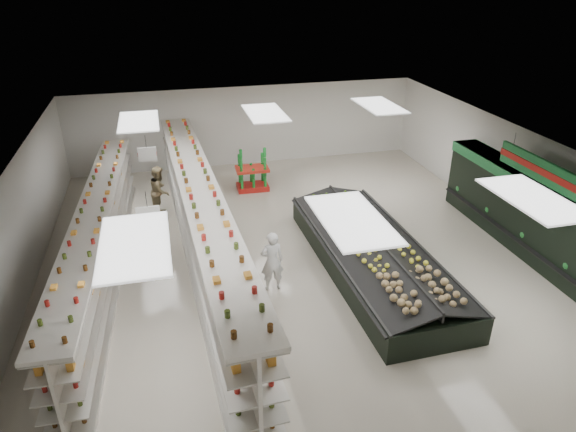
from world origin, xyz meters
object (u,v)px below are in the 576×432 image
object	(u,v)px
gondola_left	(100,244)
soda_endcap	(252,171)
produce_island	(373,254)
shopper_main	(272,261)
gondola_center	(202,228)
shopper_background	(160,191)

from	to	relation	value
gondola_left	soda_endcap	world-z (taller)	gondola_left
produce_island	shopper_main	world-z (taller)	shopper_main
gondola_left	gondola_center	bearing A→B (deg)	1.72
gondola_left	shopper_main	size ratio (longest dim) A/B	7.03
shopper_main	shopper_background	xyz separation A→B (m)	(-2.61, 5.22, 0.02)
shopper_background	shopper_main	bearing A→B (deg)	-138.52
gondola_left	gondola_center	world-z (taller)	gondola_center
produce_island	shopper_background	size ratio (longest dim) A/B	4.30
gondola_left	gondola_center	xyz separation A→B (m)	(2.67, -0.05, 0.16)
soda_endcap	shopper_background	world-z (taller)	shopper_background
gondola_center	shopper_main	xyz separation A→B (m)	(1.55, -1.75, -0.25)
gondola_center	shopper_background	distance (m)	3.64
gondola_left	shopper_main	distance (m)	4.59
gondola_left	produce_island	distance (m)	7.25
soda_endcap	gondola_left	bearing A→B (deg)	-136.21
soda_endcap	shopper_background	distance (m)	3.57
soda_endcap	shopper_main	bearing A→B (deg)	-96.22
soda_endcap	shopper_main	world-z (taller)	shopper_main
gondola_center	soda_endcap	world-z (taller)	gondola_center
gondola_left	soda_endcap	xyz separation A→B (m)	(4.93, 4.73, -0.17)
produce_island	soda_endcap	bearing A→B (deg)	108.78
produce_island	shopper_main	bearing A→B (deg)	-175.05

